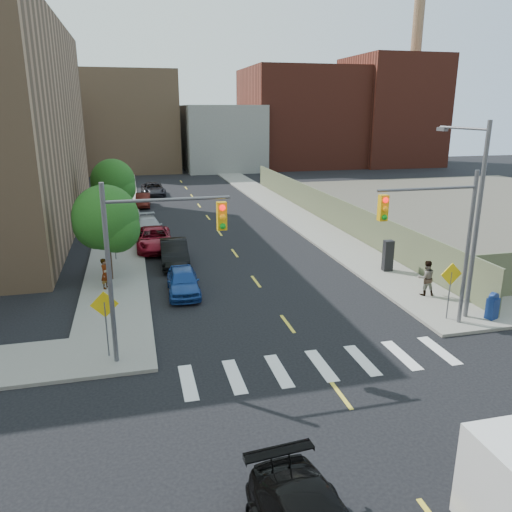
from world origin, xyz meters
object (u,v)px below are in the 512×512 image
parked_car_black (174,253)px  parked_car_silver (148,227)px  pedestrian_west (105,273)px  parked_car_white (148,226)px  mailbox (493,306)px  payphone (388,256)px  parked_car_grey (153,189)px  parked_car_blue (183,281)px  pedestrian_east (426,278)px  parked_car_red (154,239)px  parked_car_maroon (143,200)px

parked_car_black → parked_car_silver: 7.91m
pedestrian_west → parked_car_silver: bearing=11.4°
parked_car_white → parked_car_silver: bearing=-95.2°
mailbox → payphone: (-1.21, 7.64, 0.31)m
parked_car_grey → payphone: payphone is taller
parked_car_silver → payphone: bearing=-48.7°
parked_car_black → mailbox: bearing=-41.1°
parked_car_silver → mailbox: bearing=-59.7°
parked_car_silver → payphone: size_ratio=2.74×
parked_car_blue → payphone: bearing=5.0°
pedestrian_west → pedestrian_east: (16.11, -5.05, 0.10)m
payphone → pedestrian_east: size_ratio=1.00×
parked_car_red → parked_car_silver: 3.83m
parked_car_silver → parked_car_white: size_ratio=1.39×
parked_car_blue → pedestrian_east: 12.64m
parked_car_black → pedestrian_east: 15.05m
mailbox → parked_car_grey: bearing=87.5°
parked_car_maroon → pedestrian_east: (13.41, -29.29, 0.42)m
parked_car_white → pedestrian_west: pedestrian_west is taller
parked_car_silver → pedestrian_west: size_ratio=3.05×
parked_car_white → parked_car_maroon: 11.72m
parked_car_black → pedestrian_west: (-4.00, -3.87, 0.20)m
parked_car_black → parked_car_white: bearing=100.2°
parked_car_maroon → payphone: size_ratio=2.17×
parked_car_silver → payphone: (13.49, -12.54, 0.34)m
payphone → parked_car_blue: bearing=-173.4°
payphone → parked_car_silver: bearing=140.9°
parked_car_grey → payphone: size_ratio=2.81×
parked_car_grey → pedestrian_east: pedestrian_east is taller
mailbox → parked_car_maroon: bearing=92.8°
parked_car_blue → parked_car_grey: 32.31m
parked_car_white → pedestrian_east: pedestrian_east is taller
parked_car_grey → mailbox: bearing=-74.6°
parked_car_blue → parked_car_white: size_ratio=1.13×
parked_car_silver → parked_car_white: 0.86m
parked_car_grey → pedestrian_east: bearing=-74.8°
parked_car_silver → parked_car_maroon: 12.57m
parked_car_silver → parked_car_grey: parked_car_silver is taller
parked_car_blue → mailbox: mailbox is taller
parked_car_maroon → pedestrian_west: bearing=-92.5°
parked_car_black → parked_car_red: parked_car_black is taller
parked_car_black → pedestrian_west: size_ratio=2.85×
parked_car_red → pedestrian_west: size_ratio=3.26×
parked_car_black → payphone: payphone is taller
parked_car_grey → mailbox: size_ratio=4.08×
parked_car_red → parked_car_maroon: 16.39m
parked_car_blue → parked_car_white: 14.05m
parked_car_silver → parked_car_maroon: (0.00, 12.57, -0.07)m
parked_car_blue → parked_car_silver: 13.20m
parked_car_white → parked_car_grey: parked_car_grey is taller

